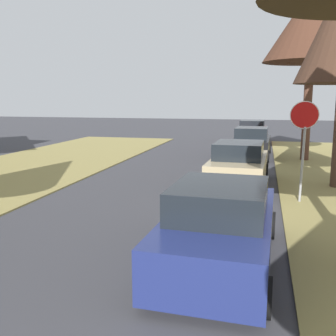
{
  "coord_description": "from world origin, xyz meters",
  "views": [
    {
      "loc": [
        3.03,
        1.28,
        3.06
      ],
      "look_at": [
        1.1,
        9.15,
        1.61
      ],
      "focal_mm": 41.75,
      "sensor_mm": 36.0,
      "label": 1
    }
  ],
  "objects_px": {
    "stop_sign_far": "(304,130)",
    "parked_sedan_red": "(252,132)",
    "parked_sedan_navy": "(220,227)",
    "parked_sedan_tan": "(239,166)",
    "parked_sedan_black": "(252,143)",
    "street_tree_right_far": "(312,24)"
  },
  "relations": [
    {
      "from": "stop_sign_far",
      "to": "parked_sedan_red",
      "type": "bearing_deg",
      "value": 96.68
    },
    {
      "from": "parked_sedan_navy",
      "to": "parked_sedan_red",
      "type": "distance_m",
      "value": 21.06
    },
    {
      "from": "parked_sedan_tan",
      "to": "parked_sedan_red",
      "type": "xyz_separation_m",
      "value": [
        0.03,
        14.18,
        0.0
      ]
    },
    {
      "from": "stop_sign_far",
      "to": "parked_sedan_tan",
      "type": "xyz_separation_m",
      "value": [
        -1.92,
        1.98,
        -1.45
      ]
    },
    {
      "from": "parked_sedan_tan",
      "to": "parked_sedan_red",
      "type": "bearing_deg",
      "value": 89.88
    },
    {
      "from": "stop_sign_far",
      "to": "parked_sedan_black",
      "type": "distance_m",
      "value": 9.42
    },
    {
      "from": "stop_sign_far",
      "to": "parked_sedan_red",
      "type": "distance_m",
      "value": 16.33
    },
    {
      "from": "parked_sedan_red",
      "to": "street_tree_right_far",
      "type": "bearing_deg",
      "value": -70.05
    },
    {
      "from": "parked_sedan_navy",
      "to": "parked_sedan_black",
      "type": "distance_m",
      "value": 14.05
    },
    {
      "from": "stop_sign_far",
      "to": "parked_sedan_navy",
      "type": "bearing_deg",
      "value": -110.3
    },
    {
      "from": "stop_sign_far",
      "to": "parked_sedan_tan",
      "type": "bearing_deg",
      "value": 134.17
    },
    {
      "from": "stop_sign_far",
      "to": "street_tree_right_far",
      "type": "relative_size",
      "value": 0.36
    },
    {
      "from": "stop_sign_far",
      "to": "parked_sedan_black",
      "type": "height_order",
      "value": "stop_sign_far"
    },
    {
      "from": "parked_sedan_tan",
      "to": "parked_sedan_black",
      "type": "xyz_separation_m",
      "value": [
        0.2,
        7.17,
        0.0
      ]
    },
    {
      "from": "street_tree_right_far",
      "to": "parked_sedan_red",
      "type": "distance_m",
      "value": 10.0
    },
    {
      "from": "parked_sedan_black",
      "to": "parked_sedan_tan",
      "type": "bearing_deg",
      "value": -91.62
    },
    {
      "from": "parked_sedan_tan",
      "to": "parked_sedan_red",
      "type": "relative_size",
      "value": 1.0
    },
    {
      "from": "street_tree_right_far",
      "to": "parked_sedan_red",
      "type": "height_order",
      "value": "street_tree_right_far"
    },
    {
      "from": "parked_sedan_navy",
      "to": "parked_sedan_black",
      "type": "xyz_separation_m",
      "value": [
        0.1,
        14.05,
        0.0
      ]
    },
    {
      "from": "parked_sedan_black",
      "to": "parked_sedan_red",
      "type": "xyz_separation_m",
      "value": [
        -0.17,
        7.01,
        0.0
      ]
    },
    {
      "from": "stop_sign_far",
      "to": "parked_sedan_navy",
      "type": "xyz_separation_m",
      "value": [
        -1.82,
        -4.91,
        -1.45
      ]
    },
    {
      "from": "stop_sign_far",
      "to": "parked_sedan_navy",
      "type": "relative_size",
      "value": 0.66
    }
  ]
}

